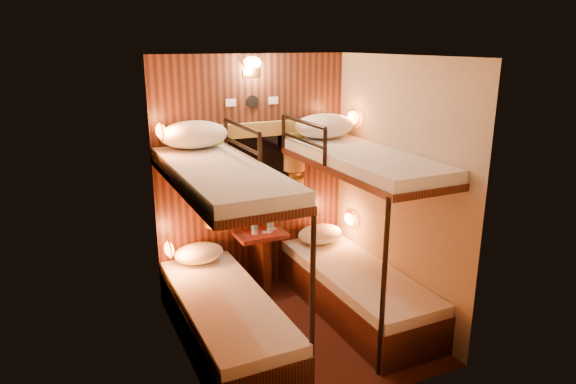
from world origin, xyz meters
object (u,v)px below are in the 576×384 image
bunk_left (225,285)px  bottle_right (270,222)px  bunk_right (357,258)px  bottle_left (254,225)px  table (261,254)px

bunk_left → bottle_right: bunk_left is taller
bunk_right → bottle_left: bearing=133.1°
bunk_left → bottle_right: 1.08m
bunk_left → bottle_left: bunk_left is taller
bottle_right → table: bearing=168.4°
bunk_left → table: (0.65, 0.78, -0.14)m
table → bottle_left: 0.34m
bottle_right → bottle_left: bearing=177.0°
bunk_right → bottle_right: (-0.55, 0.76, 0.20)m
bottle_left → bottle_right: bearing=-3.0°
table → bunk_left: bearing=-129.7°
bottle_left → bottle_right: size_ratio=0.95×
bunk_right → bottle_left: 1.07m
bunk_left → bunk_right: bearing=0.0°
bunk_left → table: size_ratio=2.90×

